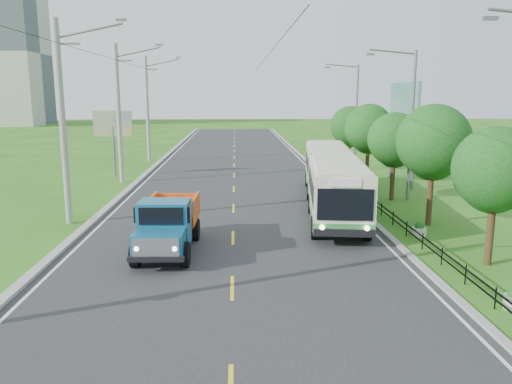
{
  "coord_description": "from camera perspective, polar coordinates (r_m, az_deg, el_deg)",
  "views": [
    {
      "loc": [
        0.15,
        -15.91,
        6.41
      ],
      "look_at": [
        1.1,
        7.19,
        1.9
      ],
      "focal_mm": 35.0,
      "sensor_mm": 36.0,
      "label": 1
    }
  ],
  "objects": [
    {
      "name": "dump_truck",
      "position": [
        20.87,
        -10.04,
        -3.27
      ],
      "size": [
        2.33,
        5.59,
        2.32
      ],
      "rotation": [
        0.0,
        0.0,
        -0.03
      ],
      "color": "#165D85",
      "rests_on": "ground"
    },
    {
      "name": "road",
      "position": [
        36.48,
        -2.55,
        0.92
      ],
      "size": [
        14.0,
        120.0,
        0.02
      ],
      "primitive_type": "cube",
      "color": "#28282B",
      "rests_on": "ground"
    },
    {
      "name": "billboard_left",
      "position": [
        41.14,
        -16.04,
        7.07
      ],
      "size": [
        3.0,
        0.2,
        5.2
      ],
      "color": "slate",
      "rests_on": "ground"
    },
    {
      "name": "tree_fifth",
      "position": [
        37.42,
        12.78,
        6.85
      ],
      "size": [
        3.48,
        3.52,
        5.8
      ],
      "color": "#382314",
      "rests_on": "ground"
    },
    {
      "name": "ground",
      "position": [
        17.15,
        -2.73,
        -10.91
      ],
      "size": [
        240.0,
        240.0,
        0.0
      ],
      "primitive_type": "plane",
      "color": "#2A6016",
      "rests_on": "ground"
    },
    {
      "name": "billboard_right",
      "position": [
        37.93,
        16.54,
        8.98
      ],
      "size": [
        0.24,
        6.0,
        7.3
      ],
      "color": "slate",
      "rests_on": "ground"
    },
    {
      "name": "edge_line_right",
      "position": [
        37.05,
        7.79,
        1.0
      ],
      "size": [
        0.12,
        120.0,
        0.0
      ],
      "primitive_type": "cube",
      "color": "silver",
      "rests_on": "road"
    },
    {
      "name": "centre_dash",
      "position": [
        17.15,
        -2.73,
        -10.85
      ],
      "size": [
        0.12,
        2.2,
        0.0
      ],
      "primitive_type": "cube",
      "color": "yellow",
      "rests_on": "road"
    },
    {
      "name": "streetlight_mid",
      "position": [
        31.73,
        17.12,
        7.83
      ],
      "size": [
        3.02,
        0.2,
        9.07
      ],
      "color": "slate",
      "rests_on": "ground"
    },
    {
      "name": "railing_right",
      "position": [
        31.52,
        12.11,
        -0.39
      ],
      "size": [
        0.04,
        40.0,
        0.6
      ],
      "primitive_type": "cube",
      "color": "black",
      "rests_on": "ground"
    },
    {
      "name": "tree_second",
      "position": [
        20.7,
        25.66,
        1.92
      ],
      "size": [
        3.18,
        3.26,
        5.3
      ],
      "color": "#382314",
      "rests_on": "ground"
    },
    {
      "name": "pole_far",
      "position": [
        49.65,
        -12.27,
        9.27
      ],
      "size": [
        3.51,
        0.32,
        10.0
      ],
      "color": "gray",
      "rests_on": "ground"
    },
    {
      "name": "planter_far",
      "position": [
        39.32,
        10.09,
        1.9
      ],
      "size": [
        0.64,
        0.64,
        0.67
      ],
      "color": "silver",
      "rests_on": "ground"
    },
    {
      "name": "pole_near",
      "position": [
        26.33,
        -21.17,
        7.44
      ],
      "size": [
        3.51,
        0.32,
        10.0
      ],
      "color": "gray",
      "rests_on": "ground"
    },
    {
      "name": "tree_back",
      "position": [
        43.25,
        10.71,
        7.19
      ],
      "size": [
        3.3,
        3.36,
        5.5
      ],
      "color": "#382314",
      "rests_on": "ground"
    },
    {
      "name": "bus",
      "position": [
        28.87,
        8.63,
        1.85
      ],
      "size": [
        4.47,
        16.26,
        3.1
      ],
      "rotation": [
        0.0,
        0.0,
        -0.12
      ],
      "color": "#348342",
      "rests_on": "ground"
    },
    {
      "name": "tree_third",
      "position": [
        26.05,
        19.61,
        5.06
      ],
      "size": [
        3.6,
        3.62,
        6.0
      ],
      "color": "#382314",
      "rests_on": "ground"
    },
    {
      "name": "streetlight_far",
      "position": [
        45.17,
        11.21,
        8.91
      ],
      "size": [
        3.02,
        0.2,
        9.07
      ],
      "color": "slate",
      "rests_on": "ground"
    },
    {
      "name": "tree_fourth",
      "position": [
        31.71,
        15.56,
        5.52
      ],
      "size": [
        3.24,
        3.31,
        5.4
      ],
      "color": "#382314",
      "rests_on": "ground"
    },
    {
      "name": "curb_right",
      "position": [
        37.14,
        8.55,
        1.05
      ],
      "size": [
        0.3,
        120.0,
        0.1
      ],
      "primitive_type": "cube",
      "color": "#9E9E99",
      "rests_on": "ground"
    },
    {
      "name": "planter_near",
      "position": [
        24.27,
        18.16,
        -4.14
      ],
      "size": [
        0.64,
        0.64,
        0.67
      ],
      "color": "silver",
      "rests_on": "ground"
    },
    {
      "name": "edge_line_left",
      "position": [
        37.1,
        -12.88,
        0.84
      ],
      "size": [
        0.12,
        120.0,
        0.0
      ],
      "primitive_type": "cube",
      "color": "silver",
      "rests_on": "road"
    },
    {
      "name": "planter_mid",
      "position": [
        31.68,
        13.16,
        -0.41
      ],
      "size": [
        0.64,
        0.64,
        0.67
      ],
      "color": "silver",
      "rests_on": "ground"
    },
    {
      "name": "pole_mid",
      "position": [
        37.88,
        -15.36,
        8.66
      ],
      "size": [
        3.51,
        0.32,
        10.0
      ],
      "color": "gray",
      "rests_on": "ground"
    },
    {
      "name": "curb_left",
      "position": [
        37.2,
        -13.72,
        0.91
      ],
      "size": [
        0.4,
        120.0,
        0.15
      ],
      "primitive_type": "cube",
      "color": "#9E9E99",
      "rests_on": "ground"
    }
  ]
}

